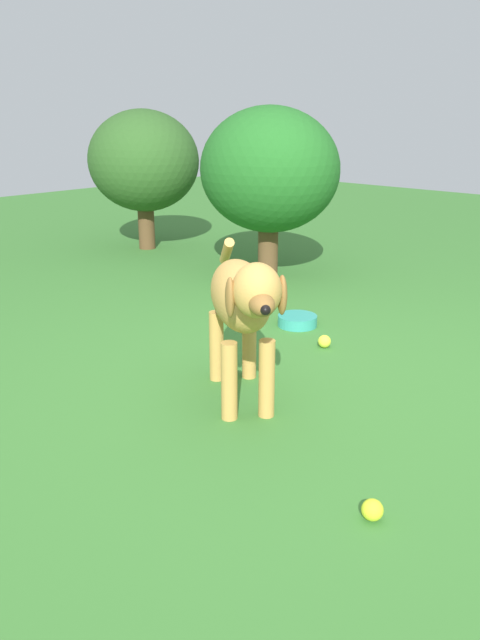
% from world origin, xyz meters
% --- Properties ---
extents(ground, '(14.00, 14.00, 0.00)m').
position_xyz_m(ground, '(0.00, 0.00, 0.00)').
color(ground, '#38722D').
extents(dog, '(0.81, 0.65, 0.66)m').
position_xyz_m(dog, '(0.19, 0.24, 0.44)').
color(dog, '#C69347').
rests_on(dog, ground).
extents(tennis_ball_0, '(0.07, 0.07, 0.07)m').
position_xyz_m(tennis_ball_0, '(0.31, -0.51, 0.03)').
color(tennis_ball_0, '#D7E437').
rests_on(tennis_ball_0, ground).
extents(tennis_ball_1, '(0.07, 0.07, 0.07)m').
position_xyz_m(tennis_ball_1, '(-0.63, 0.56, 0.03)').
color(tennis_ball_1, '#CEDC29').
rests_on(tennis_ball_1, ground).
extents(water_bowl, '(0.22, 0.22, 0.06)m').
position_xyz_m(water_bowl, '(0.62, -0.68, 0.03)').
color(water_bowl, teal).
rests_on(water_bowl, ground).
extents(shrub_near, '(1.00, 0.90, 1.19)m').
position_xyz_m(shrub_near, '(1.44, -1.40, 0.75)').
color(shrub_near, brown).
rests_on(shrub_near, ground).
extents(shrub_far, '(0.98, 0.89, 1.16)m').
position_xyz_m(shrub_far, '(2.86, -1.44, 0.74)').
color(shrub_far, brown).
rests_on(shrub_far, ground).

